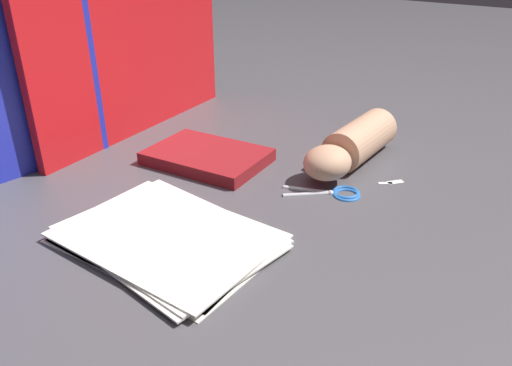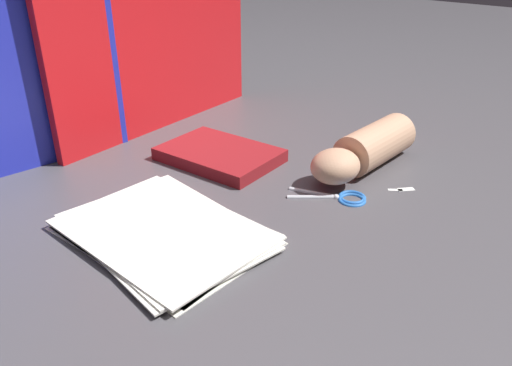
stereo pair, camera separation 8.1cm
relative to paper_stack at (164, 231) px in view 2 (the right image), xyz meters
The scene contains 8 objects.
ground_plane 0.13m from the paper_stack, 28.84° to the right, with size 6.00×6.00×0.00m, color #4C494F.
backdrop_panel_center 0.57m from the paper_stack, 52.50° to the left, with size 0.59×0.10×0.53m.
paper_stack is the anchor object (origin of this frame).
book_closed 0.29m from the paper_stack, 30.08° to the left, with size 0.19×0.25×0.03m.
scissors 0.32m from the paper_stack, 23.98° to the right, with size 0.12×0.14×0.01m.
hand_forearm 0.43m from the paper_stack, 12.27° to the right, with size 0.29×0.09×0.08m.
paper_scrap_near 0.45m from the paper_stack, 26.38° to the right, with size 0.03×0.03×0.00m.
paper_scrap_mid 0.43m from the paper_stack, 25.76° to the right, with size 0.02×0.03×0.00m.
Camera 2 is at (-0.49, -0.50, 0.43)m, focal length 35.00 mm.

